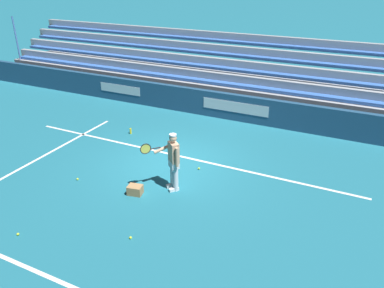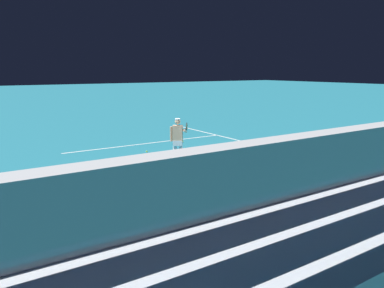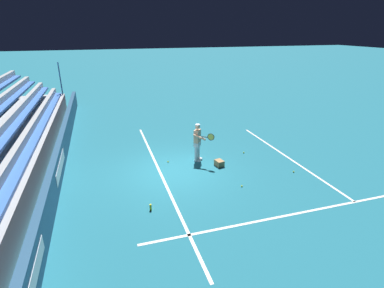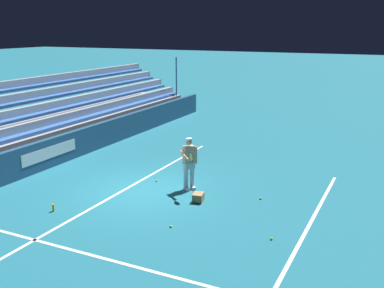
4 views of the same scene
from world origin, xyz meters
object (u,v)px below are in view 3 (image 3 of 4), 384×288
object	(u,v)px
tennis_ball_stray_back	(242,186)
tennis_ball_on_baseline	(244,153)
water_bottle	(151,207)
tennis_player	(198,142)
tennis_ball_far_left	(168,162)
ball_box_cardboard	(219,163)
tennis_ball_far_right	(294,172)

from	to	relation	value
tennis_ball_stray_back	tennis_ball_on_baseline	world-z (taller)	same
water_bottle	tennis_player	bearing A→B (deg)	140.69
tennis_ball_far_left	water_bottle	distance (m)	3.79
tennis_player	tennis_ball_stray_back	size ratio (longest dim) A/B	25.98
tennis_ball_stray_back	water_bottle	size ratio (longest dim) A/B	0.30
ball_box_cardboard	tennis_ball_far_left	world-z (taller)	ball_box_cardboard
tennis_ball_far_left	tennis_ball_far_right	size ratio (longest dim) A/B	1.00
tennis_ball_stray_back	tennis_ball_far_right	distance (m)	2.65
tennis_ball_far_left	tennis_ball_far_right	bearing A→B (deg)	62.08
tennis_player	tennis_ball_far_right	size ratio (longest dim) A/B	25.98
tennis_ball_far_right	tennis_ball_far_left	bearing A→B (deg)	-117.92
ball_box_cardboard	tennis_ball_on_baseline	bearing A→B (deg)	120.27
tennis_player	water_bottle	world-z (taller)	tennis_player
tennis_player	tennis_ball_far_right	distance (m)	4.26
tennis_ball_stray_back	water_bottle	xyz separation A→B (m)	(0.52, -3.57, 0.08)
tennis_ball_far_left	tennis_ball_far_right	world-z (taller)	same
tennis_ball_far_right	ball_box_cardboard	bearing A→B (deg)	-119.03
ball_box_cardboard	tennis_player	bearing A→B (deg)	-139.21
tennis_ball_on_baseline	tennis_ball_far_right	size ratio (longest dim) A/B	1.00
ball_box_cardboard	water_bottle	xyz separation A→B (m)	(2.50, -3.45, -0.02)
ball_box_cardboard	tennis_ball_far_right	world-z (taller)	ball_box_cardboard
ball_box_cardboard	tennis_ball_far_left	bearing A→B (deg)	-116.40
ball_box_cardboard	water_bottle	world-z (taller)	ball_box_cardboard
tennis_ball_far_right	water_bottle	size ratio (longest dim) A/B	0.30
tennis_ball_stray_back	tennis_ball_far_left	distance (m)	3.71
ball_box_cardboard	tennis_ball_far_right	bearing A→B (deg)	60.97
tennis_player	tennis_ball_far_right	bearing A→B (deg)	55.75
tennis_player	tennis_ball_on_baseline	world-z (taller)	tennis_player
tennis_ball_stray_back	tennis_ball_on_baseline	bearing A→B (deg)	152.41
tennis_ball_stray_back	water_bottle	distance (m)	3.61
tennis_player	tennis_ball_on_baseline	distance (m)	2.54
water_bottle	tennis_ball_far_left	bearing A→B (deg)	158.44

